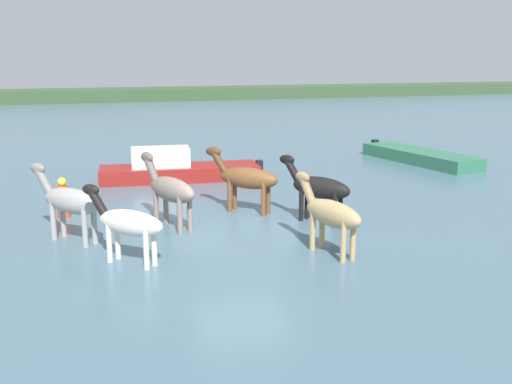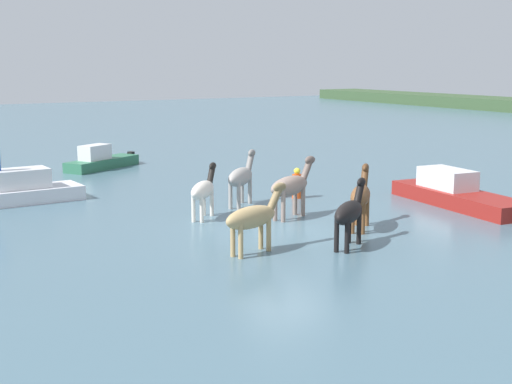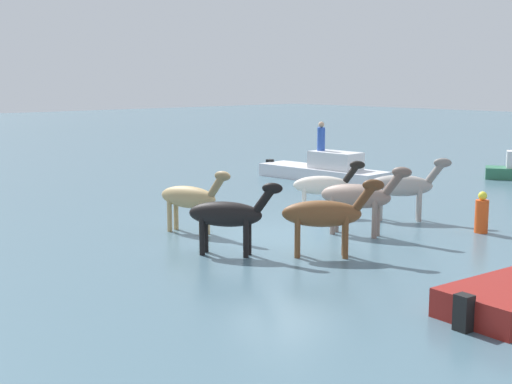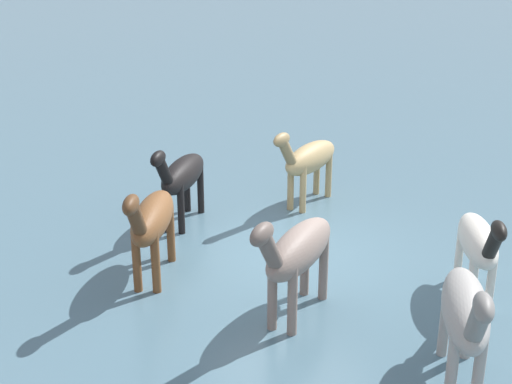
% 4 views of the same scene
% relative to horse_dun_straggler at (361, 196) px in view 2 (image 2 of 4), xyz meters
% --- Properties ---
extents(ground_plane, '(142.21, 142.21, 0.00)m').
position_rel_horse_dun_straggler_xyz_m(ground_plane, '(-0.76, -2.23, -1.02)').
color(ground_plane, '#476675').
extents(horse_dun_straggler, '(1.96, 1.95, 1.86)m').
position_rel_horse_dun_straggler_xyz_m(horse_dun_straggler, '(0.00, 0.00, 0.00)').
color(horse_dun_straggler, brown).
rests_on(horse_dun_straggler, ground_plane).
extents(horse_lead, '(1.02, 2.28, 1.78)m').
position_rel_horse_dun_straggler_xyz_m(horse_lead, '(0.81, -4.20, -0.05)').
color(horse_lead, tan).
rests_on(horse_lead, ground_plane).
extents(horse_dark_mare, '(1.34, 2.40, 1.91)m').
position_rel_horse_dun_straggler_xyz_m(horse_dark_mare, '(-2.37, -0.98, 0.03)').
color(horse_dark_mare, gray).
rests_on(horse_dark_mare, ground_plane).
extents(horse_rear_stallion, '(1.61, 2.07, 1.78)m').
position_rel_horse_dun_straggler_xyz_m(horse_rear_stallion, '(1.59, -1.63, -0.04)').
color(horse_rear_stallion, black).
rests_on(horse_rear_stallion, ground_plane).
extents(horse_gray_outer, '(1.79, 1.77, 1.70)m').
position_rel_horse_dun_straggler_xyz_m(horse_gray_outer, '(-3.71, -3.47, -0.09)').
color(horse_gray_outer, silver).
rests_on(horse_gray_outer, ground_plane).
extents(horse_pinto_flank, '(1.86, 2.07, 1.87)m').
position_rel_horse_dun_straggler_xyz_m(horse_pinto_flank, '(-4.92, -1.42, 0.01)').
color(horse_pinto_flank, '#9E9993').
rests_on(horse_pinto_flank, ground_plane).
extents(boat_launch_far, '(1.99, 6.01, 1.37)m').
position_rel_horse_dun_straggler_xyz_m(boat_launch_far, '(-9.34, -8.64, -0.70)').
color(boat_launch_far, silver).
rests_on(boat_launch_far, ground_plane).
extents(boat_dinghy_port, '(3.07, 4.09, 1.32)m').
position_rel_horse_dun_straggler_xyz_m(boat_dinghy_port, '(-15.99, -2.92, -0.72)').
color(boat_dinghy_port, '#2D6B4C').
rests_on(boat_dinghy_port, ground_plane).
extents(boat_skiff_near, '(6.10, 2.16, 1.37)m').
position_rel_horse_dun_straggler_xyz_m(boat_skiff_near, '(-1.17, 5.22, -0.69)').
color(boat_skiff_near, maroon).
rests_on(boat_skiff_near, ground_plane).
extents(buoy_channel_marker, '(0.36, 0.36, 1.14)m').
position_rel_horse_dun_straggler_xyz_m(buoy_channel_marker, '(-5.13, 1.06, -0.51)').
color(buoy_channel_marker, '#E54C19').
rests_on(buoy_channel_marker, ground_plane).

